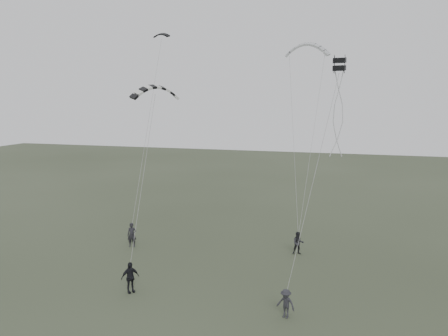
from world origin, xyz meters
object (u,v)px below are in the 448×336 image
(flyer_right, at_px, (298,243))
(kite_striped, at_px, (155,87))
(flyer_left, at_px, (132,235))
(flyer_center, at_px, (130,277))
(flyer_far, at_px, (286,303))
(kite_pale_large, at_px, (307,44))
(kite_box, at_px, (339,64))
(kite_dark_small, at_px, (161,34))

(flyer_right, height_order, kite_striped, kite_striped)
(flyer_left, relative_size, flyer_center, 1.02)
(flyer_far, xyz_separation_m, kite_pale_large, (-0.89, 16.58, 14.83))
(kite_pale_large, bearing_deg, flyer_center, -113.51)
(kite_box, bearing_deg, flyer_right, 131.83)
(kite_striped, bearing_deg, kite_box, -42.62)
(flyer_left, bearing_deg, flyer_far, -47.76)
(kite_dark_small, bearing_deg, kite_box, -21.54)
(kite_pale_large, bearing_deg, kite_box, -71.11)
(flyer_far, relative_size, kite_pale_large, 0.42)
(flyer_far, height_order, kite_dark_small, kite_dark_small)
(kite_box, bearing_deg, kite_dark_small, 159.29)
(kite_dark_small, bearing_deg, flyer_right, -12.63)
(flyer_left, xyz_separation_m, kite_striped, (3.14, -2.00, 10.98))
(kite_dark_small, distance_m, kite_striped, 9.61)
(flyer_right, xyz_separation_m, kite_box, (2.47, -3.53, 12.29))
(flyer_right, height_order, kite_dark_small, kite_dark_small)
(flyer_right, relative_size, flyer_center, 0.91)
(flyer_left, relative_size, kite_dark_small, 1.33)
(flyer_left, xyz_separation_m, kite_box, (14.78, -1.69, 12.19))
(flyer_center, distance_m, kite_box, 17.40)
(flyer_center, relative_size, flyer_far, 1.19)
(flyer_right, distance_m, kite_box, 13.02)
(flyer_right, distance_m, kite_dark_small, 20.21)
(flyer_left, distance_m, flyer_far, 14.88)
(flyer_left, xyz_separation_m, kite_pale_large, (11.86, 8.90, 14.66))
(kite_dark_small, distance_m, kite_pale_large, 12.11)
(kite_striped, bearing_deg, kite_dark_small, 66.48)
(flyer_center, bearing_deg, flyer_left, 67.56)
(kite_box, bearing_deg, flyer_left, -179.71)
(kite_striped, bearing_deg, flyer_far, -74.73)
(flyer_left, bearing_deg, kite_striped, -49.19)
(flyer_far, xyz_separation_m, kite_dark_small, (-12.60, 13.61, 15.67))
(flyer_right, height_order, flyer_far, flyer_right)
(flyer_far, bearing_deg, kite_pale_large, 111.46)
(flyer_left, distance_m, kite_pale_large, 20.86)
(flyer_right, distance_m, flyer_far, 9.53)
(flyer_far, distance_m, kite_striped, 15.77)
(flyer_far, bearing_deg, kite_dark_small, 151.18)
(flyer_far, relative_size, kite_dark_small, 1.10)
(flyer_right, bearing_deg, flyer_far, -101.61)
(flyer_left, distance_m, kite_dark_small, 16.61)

